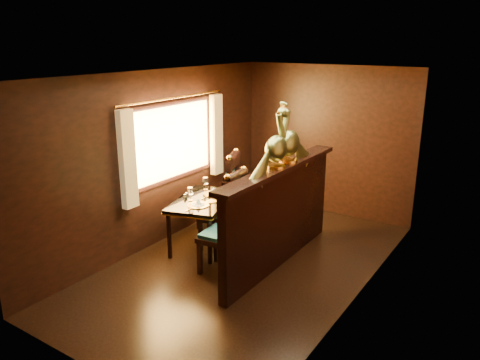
% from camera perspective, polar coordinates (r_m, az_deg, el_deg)
% --- Properties ---
extents(ground, '(5.00, 5.00, 0.00)m').
position_cam_1_polar(ground, '(6.34, 0.76, -10.36)').
color(ground, black).
rests_on(ground, ground).
extents(room_shell, '(3.04, 5.04, 2.52)m').
position_cam_1_polar(room_shell, '(5.85, 0.22, 3.84)').
color(room_shell, black).
rests_on(room_shell, ground).
extents(partition, '(0.26, 2.70, 1.36)m').
position_cam_1_polar(partition, '(6.13, 4.84, -4.08)').
color(partition, black).
rests_on(partition, ground).
extents(dining_table, '(1.04, 1.36, 0.91)m').
position_cam_1_polar(dining_table, '(6.70, -4.57, -2.89)').
color(dining_table, black).
rests_on(dining_table, ground).
extents(chair_left, '(0.54, 0.57, 1.40)m').
position_cam_1_polar(chair_left, '(5.84, -1.21, -4.99)').
color(chair_left, black).
rests_on(chair_left, ground).
extents(chair_right, '(0.67, 0.68, 1.43)m').
position_cam_1_polar(chair_right, '(6.57, -1.56, -2.28)').
color(chair_right, black).
rests_on(chair_right, ground).
extents(peacock_left, '(0.25, 0.66, 0.79)m').
position_cam_1_polar(peacock_left, '(5.72, 4.45, 5.26)').
color(peacock_left, '#1B523D').
rests_on(peacock_left, partition).
extents(peacock_right, '(0.25, 0.68, 0.81)m').
position_cam_1_polar(peacock_right, '(6.01, 6.01, 5.87)').
color(peacock_right, '#1B523D').
rests_on(peacock_right, partition).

